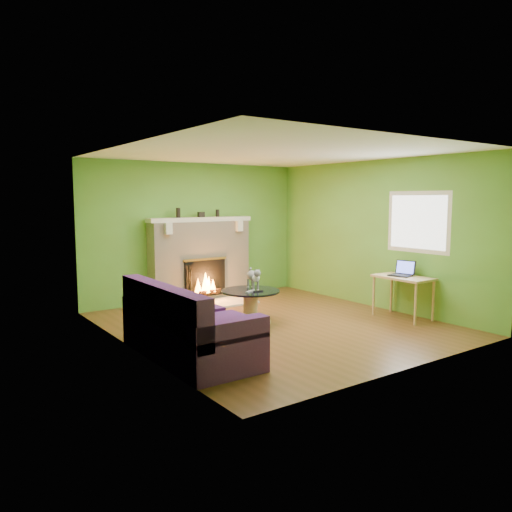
# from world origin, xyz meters

# --- Properties ---
(floor) EXTENTS (5.00, 5.00, 0.00)m
(floor) POSITION_xyz_m (0.00, 0.00, 0.00)
(floor) COLOR brown
(floor) RESTS_ON ground
(ceiling) EXTENTS (5.00, 5.00, 0.00)m
(ceiling) POSITION_xyz_m (0.00, 0.00, 2.60)
(ceiling) COLOR white
(ceiling) RESTS_ON wall_back
(wall_back) EXTENTS (5.00, 0.00, 5.00)m
(wall_back) POSITION_xyz_m (0.00, 2.50, 1.30)
(wall_back) COLOR #55872C
(wall_back) RESTS_ON floor
(wall_front) EXTENTS (5.00, 0.00, 5.00)m
(wall_front) POSITION_xyz_m (0.00, -2.50, 1.30)
(wall_front) COLOR #55872C
(wall_front) RESTS_ON floor
(wall_left) EXTENTS (0.00, 5.00, 5.00)m
(wall_left) POSITION_xyz_m (-2.25, 0.00, 1.30)
(wall_left) COLOR #55872C
(wall_left) RESTS_ON floor
(wall_right) EXTENTS (0.00, 5.00, 5.00)m
(wall_right) POSITION_xyz_m (2.25, 0.00, 1.30)
(wall_right) COLOR #55872C
(wall_right) RESTS_ON floor
(window_frame) EXTENTS (0.00, 1.20, 1.20)m
(window_frame) POSITION_xyz_m (2.24, -0.90, 1.55)
(window_frame) COLOR silver
(window_frame) RESTS_ON wall_right
(window_pane) EXTENTS (0.00, 1.06, 1.06)m
(window_pane) POSITION_xyz_m (2.23, -0.90, 1.55)
(window_pane) COLOR white
(window_pane) RESTS_ON wall_right
(fireplace) EXTENTS (2.10, 0.46, 1.58)m
(fireplace) POSITION_xyz_m (0.00, 2.32, 0.77)
(fireplace) COLOR beige
(fireplace) RESTS_ON floor
(hearth) EXTENTS (1.50, 0.75, 0.03)m
(hearth) POSITION_xyz_m (0.00, 1.80, 0.01)
(hearth) COLOR beige
(hearth) RESTS_ON floor
(mantel) EXTENTS (2.10, 0.28, 0.08)m
(mantel) POSITION_xyz_m (0.00, 2.30, 1.54)
(mantel) COLOR beige
(mantel) RESTS_ON fireplace
(sofa) EXTENTS (0.92, 2.04, 0.92)m
(sofa) POSITION_xyz_m (-1.86, -0.65, 0.36)
(sofa) COLOR #4D195F
(sofa) RESTS_ON floor
(coffee_table) EXTENTS (0.91, 0.91, 0.51)m
(coffee_table) POSITION_xyz_m (-0.24, 0.29, 0.30)
(coffee_table) COLOR tan
(coffee_table) RESTS_ON floor
(desk) EXTENTS (0.54, 0.92, 0.68)m
(desk) POSITION_xyz_m (1.95, -0.88, 0.60)
(desk) COLOR tan
(desk) RESTS_ON floor
(cat) EXTENTS (0.36, 0.59, 0.35)m
(cat) POSITION_xyz_m (-0.16, 0.34, 0.69)
(cat) COLOR slate
(cat) RESTS_ON coffee_table
(remote_silver) EXTENTS (0.17, 0.11, 0.02)m
(remote_silver) POSITION_xyz_m (-0.34, 0.17, 0.52)
(remote_silver) COLOR #98989B
(remote_silver) RESTS_ON coffee_table
(remote_black) EXTENTS (0.16, 0.04, 0.02)m
(remote_black) POSITION_xyz_m (-0.22, 0.11, 0.52)
(remote_black) COLOR black
(remote_black) RESTS_ON coffee_table
(laptop) EXTENTS (0.36, 0.39, 0.25)m
(laptop) POSITION_xyz_m (1.93, -0.83, 0.81)
(laptop) COLOR black
(laptop) RESTS_ON desk
(fire_tools) EXTENTS (0.20, 0.20, 0.77)m
(fire_tools) POSITION_xyz_m (-0.43, 1.95, 0.41)
(fire_tools) COLOR black
(fire_tools) RESTS_ON hearth
(mantel_vase_left) EXTENTS (0.08, 0.08, 0.18)m
(mantel_vase_left) POSITION_xyz_m (-0.44, 2.33, 1.67)
(mantel_vase_left) COLOR black
(mantel_vase_left) RESTS_ON mantel
(mantel_vase_right) EXTENTS (0.07, 0.07, 0.14)m
(mantel_vase_right) POSITION_xyz_m (0.39, 2.33, 1.65)
(mantel_vase_right) COLOR black
(mantel_vase_right) RESTS_ON mantel
(mantel_box) EXTENTS (0.12, 0.08, 0.10)m
(mantel_box) POSITION_xyz_m (0.03, 2.33, 1.63)
(mantel_box) COLOR black
(mantel_box) RESTS_ON mantel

